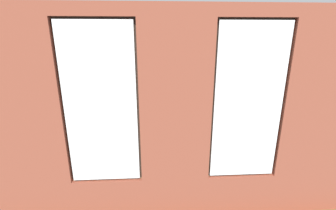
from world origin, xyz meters
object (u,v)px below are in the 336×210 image
potted_plant_near_tv (70,139)px  potted_plant_between_couches (198,157)px  candle_jar (169,118)px  remote_silver (163,119)px  table_plant_small (173,117)px  potted_plant_corner_near_left (228,102)px  potted_plant_corner_far_left (303,148)px  coffee_table (169,122)px  cup_ceramic (180,116)px  tv_flatscreen (62,116)px  media_console (65,138)px  potted_plant_by_left_couch (223,118)px  papasan_chair (146,106)px  couch_left (256,136)px  remote_gray (156,122)px  couch_by_window (125,172)px

potted_plant_near_tv → potted_plant_between_couches: potted_plant_between_couches is taller
candle_jar → remote_silver: candle_jar is taller
candle_jar → table_plant_small: table_plant_small is taller
potted_plant_corner_near_left → potted_plant_corner_far_left: bearing=90.1°
potted_plant_corner_near_left → potted_plant_near_tv: bearing=38.0°
coffee_table → cup_ceramic: (-0.33, -0.16, 0.11)m
cup_ceramic → table_plant_small: bearing=49.9°
tv_flatscreen → potted_plant_corner_near_left: 5.34m
potted_plant_between_couches → potted_plant_corner_far_left: size_ratio=0.98×
table_plant_small → media_console: table_plant_small is taller
remote_silver → potted_plant_by_left_couch: remote_silver is taller
table_plant_small → papasan_chair: (0.76, -1.53, -0.14)m
couch_left → coffee_table: (2.06, -0.94, 0.05)m
papasan_chair → candle_jar: bearing=115.7°
remote_gray → potted_plant_corner_near_left: (-2.57, -1.82, -0.01)m
coffee_table → table_plant_small: size_ratio=4.83×
cup_ceramic → media_console: (2.93, 0.75, -0.23)m
papasan_chair → potted_plant_between_couches: size_ratio=0.89×
tv_flatscreen → remote_silver: bearing=-163.9°
coffee_table → remote_silver: bearing=-36.2°
cup_ceramic → papasan_chair: size_ratio=0.10×
potted_plant_near_tv → potted_plant_corner_near_left: (-4.26, -3.32, -0.27)m
potted_plant_by_left_couch → tv_flatscreen: bearing=13.5°
cup_ceramic → remote_gray: bearing=22.5°
couch_by_window → table_plant_small: couch_by_window is taller
remote_gray → potted_plant_between_couches: size_ratio=0.15×
remote_silver → potted_plant_near_tv: 2.59m
candle_jar → remote_gray: 0.39m
media_console → papasan_chair: size_ratio=1.13×
tv_flatscreen → potted_plant_by_left_couch: size_ratio=2.01×
potted_plant_corner_near_left → couch_by_window: bearing=51.6°
coffee_table → remote_silver: remote_silver is taller
cup_ceramic → papasan_chair: bearing=-50.9°
table_plant_small → couch_left: bearing=157.7°
remote_silver → papasan_chair: bearing=152.6°
table_plant_small → remote_silver: (0.24, -0.24, -0.12)m
coffee_table → potted_plant_near_tv: (2.05, 1.63, 0.32)m
potted_plant_near_tv → potted_plant_corner_near_left: 5.40m
papasan_chair → potted_plant_between_couches: (-1.06, 3.61, 0.13)m
cup_ceramic → potted_plant_near_tv: size_ratio=0.10×
coffee_table → potted_plant_near_tv: potted_plant_near_tv is taller
potted_plant_between_couches → potted_plant_corner_near_left: potted_plant_corner_near_left is taller
potted_plant_between_couches → couch_left: bearing=-142.5°
remote_silver → potted_plant_corner_near_left: bearing=74.4°
remote_silver → couch_by_window: bearing=-67.4°
couch_left → coffee_table: size_ratio=1.55×
remote_silver → potted_plant_corner_far_left: bearing=-5.8°
remote_silver → potted_plant_near_tv: size_ratio=0.15×
remote_gray → media_console: media_console is taller
table_plant_small → potted_plant_by_left_couch: size_ratio=0.56×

